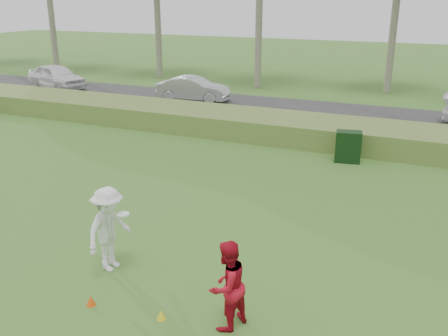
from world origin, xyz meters
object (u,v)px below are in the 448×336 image
at_px(cone_yellow, 161,315).
at_px(car_left, 56,76).
at_px(utility_cabinet, 348,147).
at_px(car_mid, 193,89).
at_px(player_white, 109,229).
at_px(cone_orange, 91,301).
at_px(player_red, 227,286).

height_order(cone_yellow, car_left, car_left).
xyz_separation_m(utility_cabinet, car_mid, (-10.05, 7.30, 0.17)).
bearing_deg(player_white, cone_orange, -155.50).
bearing_deg(player_red, cone_orange, -60.47).
relative_size(player_red, cone_yellow, 8.82).
height_order(cone_yellow, car_mid, car_mid).
bearing_deg(player_white, utility_cabinet, -13.87).
bearing_deg(car_left, car_mid, -73.28).
bearing_deg(cone_orange, car_mid, 111.26).
bearing_deg(player_white, cone_yellow, -115.39).
bearing_deg(cone_orange, player_white, 109.20).
relative_size(player_red, car_left, 0.38).
distance_m(cone_orange, cone_yellow, 1.51).
xyz_separation_m(cone_orange, utility_cabinet, (2.91, 11.05, 0.47)).
distance_m(player_red, cone_orange, 2.86).
bearing_deg(utility_cabinet, car_mid, 133.29).
relative_size(player_white, car_mid, 0.47).
xyz_separation_m(player_red, car_left, (-19.63, 17.78, -0.03)).
bearing_deg(car_left, player_white, -119.61).
bearing_deg(cone_yellow, player_white, 149.30).
relative_size(player_white, player_red, 1.12).
bearing_deg(utility_cabinet, cone_orange, -115.48).
height_order(utility_cabinet, car_left, car_left).
bearing_deg(utility_cabinet, player_red, -101.79).
bearing_deg(car_mid, utility_cabinet, -132.89).
bearing_deg(cone_orange, car_left, 132.80).
height_order(cone_orange, car_left, car_left).
xyz_separation_m(player_white, utility_cabinet, (3.38, 9.71, -0.40)).
bearing_deg(utility_cabinet, player_white, -119.90).
distance_m(cone_orange, car_left, 24.90).
bearing_deg(car_left, utility_cabinet, -93.78).
bearing_deg(player_red, car_mid, -131.74).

